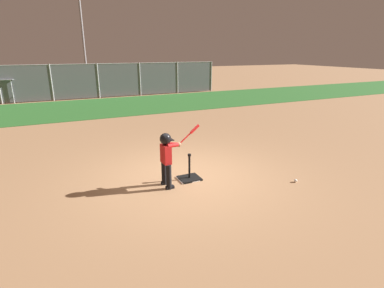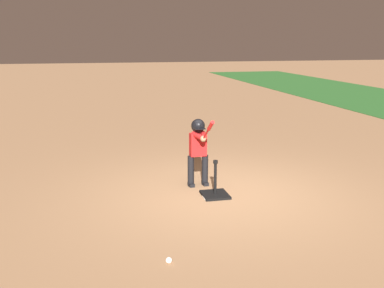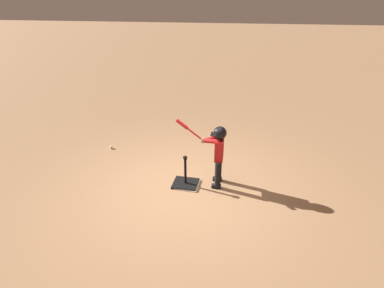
% 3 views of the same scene
% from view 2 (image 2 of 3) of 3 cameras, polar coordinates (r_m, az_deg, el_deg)
% --- Properties ---
extents(ground_plane, '(90.00, 90.00, 0.00)m').
position_cam_2_polar(ground_plane, '(7.67, 4.16, -6.45)').
color(ground_plane, '#99704C').
extents(home_plate, '(0.45, 0.45, 0.02)m').
position_cam_2_polar(home_plate, '(7.65, 2.89, -6.41)').
color(home_plate, white).
rests_on(home_plate, ground_plane).
extents(batting_tee, '(0.48, 0.43, 0.62)m').
position_cam_2_polar(batting_tee, '(7.59, 2.95, -6.08)').
color(batting_tee, black).
rests_on(batting_tee, ground_plane).
extents(batter_child, '(0.94, 0.38, 1.32)m').
position_cam_2_polar(batter_child, '(7.90, 0.83, 0.03)').
color(batter_child, black).
rests_on(batter_child, ground_plane).
extents(baseball, '(0.07, 0.07, 0.07)m').
position_cam_2_polar(baseball, '(5.46, -2.96, -14.52)').
color(baseball, white).
rests_on(baseball, ground_plane).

